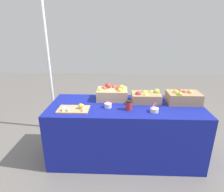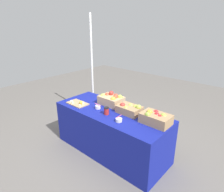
{
  "view_description": "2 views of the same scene",
  "coord_description": "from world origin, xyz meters",
  "px_view_note": "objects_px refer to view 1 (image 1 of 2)",
  "views": [
    {
      "loc": [
        -0.09,
        -2.15,
        1.63
      ],
      "look_at": [
        -0.17,
        0.04,
        0.84
      ],
      "focal_mm": 29.97,
      "sensor_mm": 36.0,
      "label": 1
    },
    {
      "loc": [
        1.88,
        -2.1,
        2.05
      ],
      "look_at": [
        -0.02,
        0.03,
        0.98
      ],
      "focal_mm": 31.53,
      "sensor_mm": 36.0,
      "label": 2
    }
  ],
  "objects_px": {
    "tent_pole": "(49,64)",
    "apple_crate_middle": "(146,97)",
    "coffee_cup": "(129,105)",
    "sample_bowl_mid": "(154,110)",
    "sample_bowl_near": "(108,105)",
    "cutting_board_front": "(74,109)",
    "apple_crate_left": "(183,97)",
    "apple_crate_right": "(113,93)"
  },
  "relations": [
    {
      "from": "apple_crate_middle",
      "to": "cutting_board_front",
      "type": "xyz_separation_m",
      "value": [
        -0.87,
        -0.31,
        -0.05
      ]
    },
    {
      "from": "apple_crate_right",
      "to": "sample_bowl_mid",
      "type": "bearing_deg",
      "value": -38.96
    },
    {
      "from": "sample_bowl_near",
      "to": "apple_crate_right",
      "type": "bearing_deg",
      "value": 81.18
    },
    {
      "from": "sample_bowl_mid",
      "to": "tent_pole",
      "type": "height_order",
      "value": "tent_pole"
    },
    {
      "from": "sample_bowl_mid",
      "to": "coffee_cup",
      "type": "distance_m",
      "value": 0.3
    },
    {
      "from": "apple_crate_left",
      "to": "coffee_cup",
      "type": "distance_m",
      "value": 0.74
    },
    {
      "from": "cutting_board_front",
      "to": "tent_pole",
      "type": "distance_m",
      "value": 1.11
    },
    {
      "from": "sample_bowl_mid",
      "to": "tent_pole",
      "type": "distance_m",
      "value": 1.78
    },
    {
      "from": "apple_crate_left",
      "to": "cutting_board_front",
      "type": "relative_size",
      "value": 1.12
    },
    {
      "from": "apple_crate_right",
      "to": "cutting_board_front",
      "type": "xyz_separation_m",
      "value": [
        -0.43,
        -0.38,
        -0.07
      ]
    },
    {
      "from": "apple_crate_middle",
      "to": "apple_crate_right",
      "type": "xyz_separation_m",
      "value": [
        -0.44,
        0.07,
        0.02
      ]
    },
    {
      "from": "apple_crate_middle",
      "to": "apple_crate_right",
      "type": "height_order",
      "value": "apple_crate_right"
    },
    {
      "from": "sample_bowl_near",
      "to": "coffee_cup",
      "type": "relative_size",
      "value": 0.97
    },
    {
      "from": "cutting_board_front",
      "to": "sample_bowl_mid",
      "type": "bearing_deg",
      "value": -1.0
    },
    {
      "from": "apple_crate_left",
      "to": "cutting_board_front",
      "type": "distance_m",
      "value": 1.37
    },
    {
      "from": "apple_crate_left",
      "to": "apple_crate_middle",
      "type": "height_order",
      "value": "apple_crate_left"
    },
    {
      "from": "sample_bowl_mid",
      "to": "apple_crate_left",
      "type": "bearing_deg",
      "value": 35.75
    },
    {
      "from": "apple_crate_right",
      "to": "tent_pole",
      "type": "height_order",
      "value": "tent_pole"
    },
    {
      "from": "apple_crate_right",
      "to": "apple_crate_middle",
      "type": "bearing_deg",
      "value": -9.71
    },
    {
      "from": "tent_pole",
      "to": "apple_crate_middle",
      "type": "bearing_deg",
      "value": -21.77
    },
    {
      "from": "coffee_cup",
      "to": "apple_crate_left",
      "type": "bearing_deg",
      "value": 19.14
    },
    {
      "from": "apple_crate_right",
      "to": "cutting_board_front",
      "type": "distance_m",
      "value": 0.58
    },
    {
      "from": "apple_crate_middle",
      "to": "tent_pole",
      "type": "xyz_separation_m",
      "value": [
        -1.45,
        0.58,
        0.31
      ]
    },
    {
      "from": "apple_crate_left",
      "to": "tent_pole",
      "type": "distance_m",
      "value": 2.03
    },
    {
      "from": "cutting_board_front",
      "to": "sample_bowl_mid",
      "type": "relative_size",
      "value": 3.56
    },
    {
      "from": "sample_bowl_near",
      "to": "tent_pole",
      "type": "height_order",
      "value": "tent_pole"
    },
    {
      "from": "apple_crate_right",
      "to": "sample_bowl_mid",
      "type": "xyz_separation_m",
      "value": [
        0.49,
        -0.4,
        -0.06
      ]
    },
    {
      "from": "apple_crate_middle",
      "to": "sample_bowl_near",
      "type": "xyz_separation_m",
      "value": [
        -0.48,
        -0.21,
        -0.04
      ]
    },
    {
      "from": "cutting_board_front",
      "to": "coffee_cup",
      "type": "xyz_separation_m",
      "value": [
        0.63,
        0.04,
        0.04
      ]
    },
    {
      "from": "apple_crate_left",
      "to": "apple_crate_middle",
      "type": "distance_m",
      "value": 0.47
    },
    {
      "from": "sample_bowl_mid",
      "to": "tent_pole",
      "type": "bearing_deg",
      "value": 149.06
    },
    {
      "from": "coffee_cup",
      "to": "sample_bowl_mid",
      "type": "bearing_deg",
      "value": -10.52
    },
    {
      "from": "cutting_board_front",
      "to": "coffee_cup",
      "type": "relative_size",
      "value": 3.22
    },
    {
      "from": "coffee_cup",
      "to": "tent_pole",
      "type": "bearing_deg",
      "value": 145.08
    },
    {
      "from": "apple_crate_left",
      "to": "coffee_cup",
      "type": "bearing_deg",
      "value": -160.86
    },
    {
      "from": "sample_bowl_mid",
      "to": "tent_pole",
      "type": "xyz_separation_m",
      "value": [
        -1.5,
        0.9,
        0.35
      ]
    },
    {
      "from": "sample_bowl_near",
      "to": "cutting_board_front",
      "type": "bearing_deg",
      "value": -166.11
    },
    {
      "from": "cutting_board_front",
      "to": "apple_crate_left",
      "type": "bearing_deg",
      "value": 11.88
    },
    {
      "from": "apple_crate_middle",
      "to": "coffee_cup",
      "type": "bearing_deg",
      "value": -131.26
    },
    {
      "from": "apple_crate_right",
      "to": "sample_bowl_mid",
      "type": "relative_size",
      "value": 3.91
    },
    {
      "from": "apple_crate_left",
      "to": "sample_bowl_mid",
      "type": "bearing_deg",
      "value": -144.25
    },
    {
      "from": "apple_crate_middle",
      "to": "coffee_cup",
      "type": "height_order",
      "value": "apple_crate_middle"
    }
  ]
}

